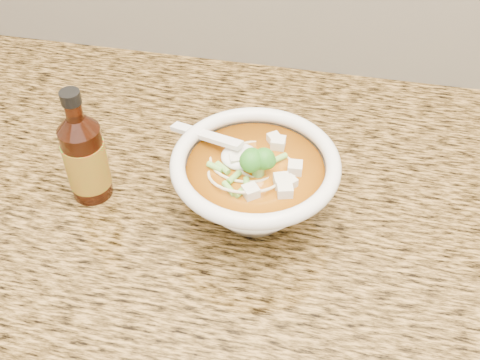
# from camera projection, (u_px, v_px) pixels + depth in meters

# --- Properties ---
(counter_slab) EXTENTS (4.00, 0.68, 0.04)m
(counter_slab) POSITION_uv_depth(u_px,v_px,m) (355.00, 211.00, 0.85)
(counter_slab) COLOR olive
(counter_slab) RESTS_ON cabinet
(soup_bowl) EXTENTS (0.24, 0.22, 0.12)m
(soup_bowl) POSITION_uv_depth(u_px,v_px,m) (255.00, 185.00, 0.79)
(soup_bowl) COLOR white
(soup_bowl) RESTS_ON counter_slab
(hot_sauce_bottle) EXTENTS (0.06, 0.06, 0.17)m
(hot_sauce_bottle) POSITION_uv_depth(u_px,v_px,m) (85.00, 158.00, 0.81)
(hot_sauce_bottle) COLOR #3E1508
(hot_sauce_bottle) RESTS_ON counter_slab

